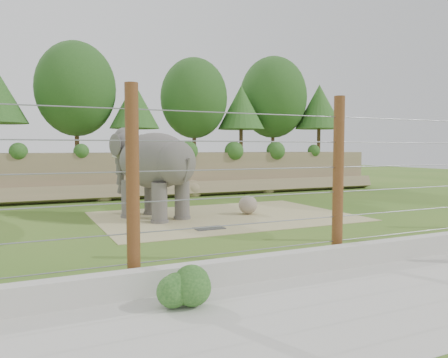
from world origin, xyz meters
name	(u,v)px	position (x,y,z in m)	size (l,w,h in m)	color
ground	(249,230)	(0.00, 0.00, 0.00)	(90.00, 90.00, 0.00)	#3E691F
back_embankment	(157,128)	(0.59, 12.68, 3.97)	(30.00, 5.52, 8.77)	#877A56
dirt_patch	(225,216)	(0.50, 3.00, 0.01)	(10.00, 7.00, 0.02)	tan
drain_grate	(209,228)	(-1.17, 0.69, 0.04)	(1.00, 0.60, 0.03)	#262628
elephant	(155,174)	(-2.19, 3.68, 1.76)	(1.86, 4.35, 3.52)	#58534E
stone_ball	(248,205)	(1.60, 3.06, 0.41)	(0.78, 0.78, 0.78)	gray
retaining_wall	(351,255)	(0.00, -5.00, 0.25)	(26.00, 0.35, 0.50)	beige
walkway	(422,291)	(0.00, -7.00, 0.01)	(26.00, 4.00, 0.01)	beige
barrier_fence	(338,179)	(0.00, -4.50, 2.00)	(20.26, 0.26, 4.00)	#542714
walkway_shrub	(181,286)	(-4.49, -5.80, 0.35)	(0.68, 0.68, 0.68)	#20501C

